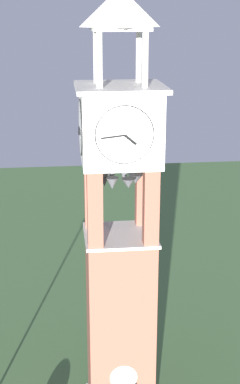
% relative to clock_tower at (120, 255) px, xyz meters
% --- Properties ---
extents(clock_tower, '(3.23, 3.23, 17.60)m').
position_rel_clock_tower_xyz_m(clock_tower, '(0.00, 0.00, 0.00)').
color(clock_tower, brown).
rests_on(clock_tower, ground).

